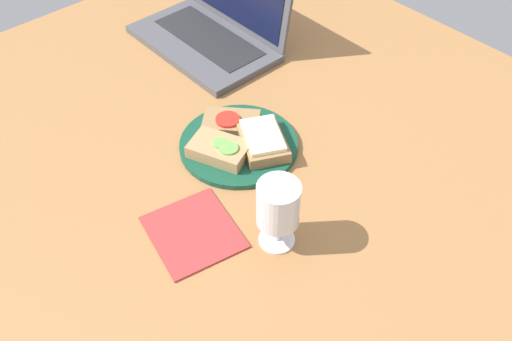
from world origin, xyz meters
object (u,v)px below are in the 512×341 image
Objects in this scene: wine_glass at (278,206)px; plate at (238,144)px; sandwich_with_tomato at (231,122)px; sandwich_with_cucumber at (220,150)px; napkin at (193,232)px; sandwich_with_cheese at (263,140)px; laptop at (214,26)px.

plate is at bearing 154.92° from wine_glass.
sandwich_with_tomato is at bearing 155.09° from wine_glass.
napkin is at bearing -54.40° from sandwich_with_cucumber.
sandwich_with_cucumber is 18.31cm from napkin.
sandwich_with_cucumber is at bearing 165.89° from wine_glass.
sandwich_with_tomato is 26.62cm from napkin.
sandwich_with_cheese is 8.38cm from sandwich_with_cucumber.
napkin is at bearing -42.68° from laptop.
wine_glass is 61.44cm from laptop.
sandwich_with_tomato is 0.85× the size of napkin.
sandwich_with_cucumber is at bearing -84.14° from plate.
napkin is at bearing -138.26° from wine_glass.
plate is 5.11cm from sandwich_with_tomato.
sandwich_with_cucumber is 0.37× the size of laptop.
plate is 22.50cm from napkin.
sandwich_with_cheese is 8.43cm from sandwich_with_tomato.
wine_glass is at bearing -36.18° from sandwich_with_cheese.
laptop reaches higher than plate.
sandwich_with_tomato is at bearing -33.26° from laptop.
sandwich_with_cucumber is 22.69cm from wine_glass.
laptop is at bearing 150.65° from wine_glass.
laptop reaches higher than sandwich_with_tomato.
napkin is at bearing -72.40° from sandwich_with_cheese.
sandwich_with_tomato is 1.01× the size of sandwich_with_cucumber.
laptop is (-31.75, 19.89, 3.52)cm from plate.
sandwich_with_tomato is 32.74cm from laptop.
wine_glass is 0.87× the size of napkin.
napkin is (10.57, -14.77, -2.29)cm from sandwich_with_cucumber.
laptop reaches higher than napkin.
laptop is at bearing 154.43° from sandwich_with_cheese.
sandwich_with_cucumber is at bearing -37.47° from laptop.
sandwich_with_tomato is 0.98× the size of wine_glass.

